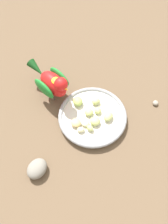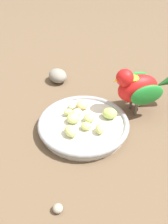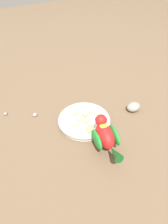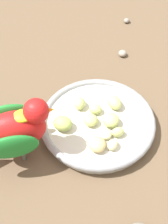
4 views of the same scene
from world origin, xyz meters
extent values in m
plane|color=brown|center=(0.00, 0.00, 0.00)|extent=(4.00, 4.00, 0.00)
cylinder|color=beige|center=(0.02, 0.02, 0.01)|extent=(0.22, 0.22, 0.02)
torus|color=#93969B|center=(0.02, 0.02, 0.02)|extent=(0.23, 0.23, 0.01)
ellipsoid|color=#C6D17A|center=(0.04, -0.03, 0.03)|extent=(0.03, 0.04, 0.02)
ellipsoid|color=#C6D17A|center=(0.02, 0.00, 0.03)|extent=(0.03, 0.03, 0.02)
ellipsoid|color=beige|center=(0.02, 0.06, 0.03)|extent=(0.03, 0.03, 0.01)
ellipsoid|color=#C6D17A|center=(-0.03, 0.00, 0.03)|extent=(0.03, 0.04, 0.02)
ellipsoid|color=#C6D17A|center=(0.00, 0.04, 0.03)|extent=(0.04, 0.04, 0.02)
ellipsoid|color=#B2CC66|center=(0.09, 0.01, 0.03)|extent=(0.05, 0.05, 0.03)
ellipsoid|color=beige|center=(0.02, 0.09, 0.03)|extent=(0.03, 0.03, 0.02)
ellipsoid|color=#E5C67F|center=(0.05, 0.08, 0.03)|extent=(0.03, 0.04, 0.02)
ellipsoid|color=#C6D17A|center=(0.00, 0.07, 0.03)|extent=(0.03, 0.02, 0.02)
ellipsoid|color=#C6D17A|center=(0.04, 0.02, 0.03)|extent=(0.03, 0.03, 0.02)
cylinder|color=#59544C|center=(0.18, 0.01, 0.02)|extent=(0.01, 0.01, 0.04)
cylinder|color=#59544C|center=(0.18, 0.04, 0.02)|extent=(0.01, 0.01, 0.04)
ellipsoid|color=red|center=(0.18, 0.02, 0.08)|extent=(0.12, 0.08, 0.08)
ellipsoid|color=#1E7F2D|center=(0.19, -0.01, 0.08)|extent=(0.10, 0.04, 0.06)
ellipsoid|color=#1E7F2D|center=(0.20, 0.05, 0.08)|extent=(0.10, 0.04, 0.06)
cone|color=#144719|center=(0.27, 0.01, 0.08)|extent=(0.08, 0.05, 0.05)
sphere|color=red|center=(0.14, 0.03, 0.12)|extent=(0.05, 0.05, 0.05)
cone|color=orange|center=(0.12, 0.03, 0.11)|extent=(0.02, 0.02, 0.02)
ellipsoid|color=yellow|center=(0.16, 0.03, 0.11)|extent=(0.04, 0.04, 0.01)
ellipsoid|color=gray|center=(0.06, 0.27, 0.02)|extent=(0.06, 0.07, 0.04)
ellipsoid|color=gray|center=(-0.13, -0.15, 0.01)|extent=(0.02, 0.02, 0.01)
camera|label=1|loc=(-0.19, 0.38, 0.79)|focal=41.11mm
camera|label=2|loc=(-0.21, -0.40, 0.44)|focal=40.04mm
camera|label=3|loc=(0.59, -0.29, 0.65)|focal=32.55mm
camera|label=4|loc=(0.21, 0.39, 0.55)|focal=53.06mm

